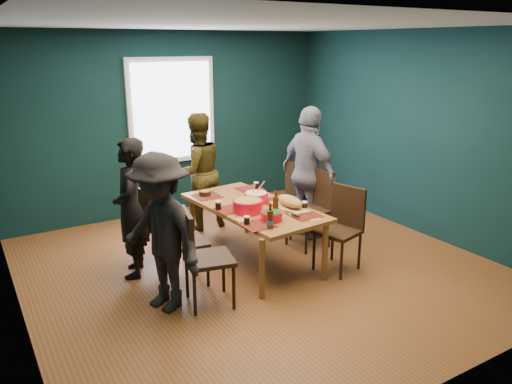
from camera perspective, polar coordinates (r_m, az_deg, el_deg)
room at (r=5.67m, az=-1.10°, el=5.02°), size 5.01×5.01×2.71m
dining_table at (r=5.84m, az=-0.32°, el=-2.14°), size 1.08×1.91×0.70m
chair_left_far at (r=5.94m, az=-11.52°, el=-3.16°), size 0.50×0.50×0.92m
chair_left_mid at (r=5.35m, az=-9.20°, el=-4.88°), size 0.48×0.48×0.98m
chair_left_near at (r=4.90m, az=-6.49°, el=-6.70°), size 0.54×0.54×1.00m
chair_right_far at (r=6.80m, az=4.30°, el=-0.05°), size 0.54×0.54×0.97m
chair_right_mid at (r=6.38m, az=6.68°, el=-1.13°), size 0.48×0.48×0.99m
chair_right_near at (r=5.78m, az=9.87°, el=-3.37°), size 0.54×0.54×0.96m
person_far_left at (r=5.62m, az=-14.12°, el=-1.84°), size 0.55×0.66×1.56m
person_back at (r=6.91m, az=-6.75°, el=2.29°), size 0.82×0.66×1.62m
person_right at (r=6.58m, az=6.07°, el=2.14°), size 0.47×1.04×1.75m
person_near_left at (r=4.84m, az=-10.83°, el=-4.64°), size 0.89×1.15×1.56m
bowl_salad at (r=5.57m, az=-0.96°, el=-1.55°), size 0.34×0.34×0.14m
bowl_dumpling at (r=5.92m, az=-0.00°, el=-0.57°), size 0.28×0.28×0.26m
bowl_herbs at (r=5.31m, az=1.80°, el=-2.72°), size 0.23×0.23×0.10m
cutting_board at (r=5.71m, az=3.89°, el=-1.23°), size 0.32×0.65×0.14m
small_bowl at (r=6.21m, az=-5.86°, el=-0.12°), size 0.15×0.15×0.06m
beer_bottle_a at (r=5.08m, az=1.64°, el=-3.16°), size 0.07×0.07×0.26m
beer_bottle_b at (r=5.51m, az=2.26°, el=-1.47°), size 0.07×0.07×0.26m
cola_glass_a at (r=5.20m, az=-1.05°, el=-3.22°), size 0.06×0.06×0.09m
cola_glass_b at (r=5.69m, az=5.56°, el=-1.50°), size 0.07×0.07×0.09m
cola_glass_c at (r=6.46m, az=0.01°, el=0.79°), size 0.06×0.06×0.09m
cola_glass_d at (r=5.67m, az=-4.33°, el=-1.49°), size 0.07×0.07×0.10m
napkin_a at (r=6.02m, az=2.81°, el=-0.91°), size 0.13×0.13×0.00m
napkin_b at (r=5.35m, az=-1.57°, el=-3.16°), size 0.14×0.14×0.00m
napkin_c at (r=5.41m, az=6.58°, el=-3.04°), size 0.15×0.15×0.00m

